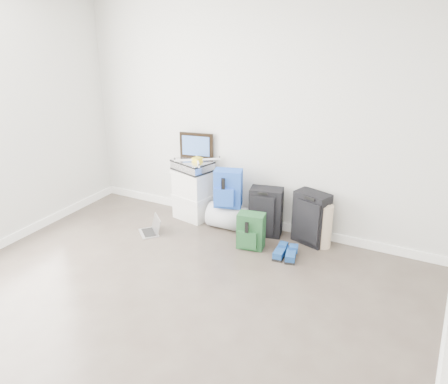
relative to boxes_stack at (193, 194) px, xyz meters
The scene contains 14 objects.
ground 2.46m from the boxes_stack, 71.82° to the right, with size 5.00×5.00×0.00m, color #3D322C.
room_envelope 2.80m from the boxes_stack, 71.69° to the right, with size 4.52×5.02×2.71m.
boxes_stack is the anchor object (origin of this frame).
briefcase 0.38m from the boxes_stack, 90.00° to the left, with size 0.45×0.33×0.13m, color #B2B2B7.
painting 0.61m from the boxes_stack, 90.00° to the left, with size 0.42×0.11×0.32m.
drone 0.47m from the boxes_stack, 14.04° to the right, with size 0.47×0.47×0.05m.
duffel_bag 0.57m from the boxes_stack, ahead, with size 0.30×0.30×0.49m, color gray.
blue_backpack 0.58m from the boxes_stack, 11.58° to the right, with size 0.36×0.31×0.44m.
large_suitcase 0.99m from the boxes_stack, ahead, with size 0.41×0.31×0.57m.
green_backpack 1.06m from the boxes_stack, 22.57° to the right, with size 0.32×0.25×0.41m.
carry_on 1.51m from the boxes_stack, ahead, with size 0.43×0.35×0.60m.
shoes 1.49m from the boxes_stack, 17.23° to the right, with size 0.27×0.29×0.09m.
rolled_rug 1.68m from the boxes_stack, ahead, with size 0.16×0.16×0.50m, color tan.
laptop 0.70m from the boxes_stack, 109.06° to the right, with size 0.34×0.33×0.20m.
Camera 1 is at (2.10, -2.36, 2.53)m, focal length 38.00 mm.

